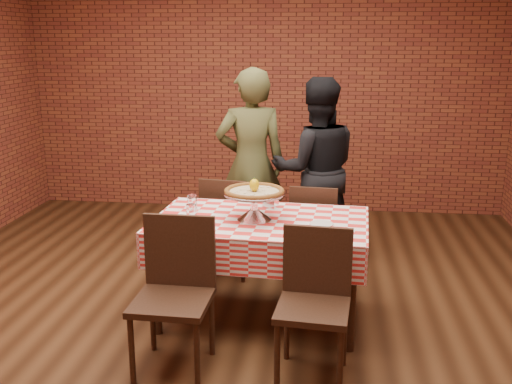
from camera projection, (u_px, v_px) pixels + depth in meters
The scene contains 19 objects.
ground at pixel (221, 323), 4.24m from camera, with size 6.00×6.00×0.00m, color black.
back_wall at pixel (265, 86), 6.75m from camera, with size 5.50×5.50×0.00m, color maroon.
table at pixel (260, 270), 4.24m from camera, with size 1.48×0.89×0.75m, color #341E14.
tablecloth at pixel (260, 236), 4.17m from camera, with size 1.51×0.92×0.25m, color red, non-canonical shape.
pizza_stand at pixel (254, 206), 4.11m from camera, with size 0.43×0.43×0.19m, color silver, non-canonical shape.
pizza at pixel (254, 192), 4.08m from camera, with size 0.42×0.42×0.03m, color beige.
lemon at pixel (254, 185), 4.07m from camera, with size 0.07×0.07×0.09m, color yellow.
water_glass_left at pixel (191, 212), 4.10m from camera, with size 0.07×0.07×0.11m, color white.
water_glass_right at pixel (192, 202), 4.35m from camera, with size 0.07×0.07×0.11m, color white.
side_plate at pixel (321, 224), 4.00m from camera, with size 0.16×0.16×0.01m, color white.
sweetener_packet_a at pixel (346, 231), 3.87m from camera, with size 0.05×0.04×0.01m, color white.
sweetener_packet_b at pixel (351, 231), 3.87m from camera, with size 0.05×0.04×0.01m, color white.
condiment_caddy at pixel (271, 199), 4.39m from camera, with size 0.10×0.08×0.14m, color silver.
chair_near_left at pixel (172, 299), 3.55m from camera, with size 0.45×0.45×0.94m, color #341E14, non-canonical shape.
chair_near_right at pixel (313, 309), 3.45m from camera, with size 0.42×0.42×0.90m, color #341E14, non-canonical shape.
chair_far_left at pixel (229, 225), 5.04m from camera, with size 0.40×0.40×0.88m, color #341E14, non-canonical shape.
chair_far_right at pixel (315, 232), 4.87m from camera, with size 0.38×0.38×0.86m, color #341E14, non-canonical shape.
diner_olive at pixel (251, 165), 5.33m from camera, with size 0.64×0.42×1.75m, color #474926.
diner_black at pixel (316, 170), 5.32m from camera, with size 0.81×0.63×1.67m, color black.
Camera 1 is at (0.71, -3.80, 2.00)m, focal length 41.20 mm.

